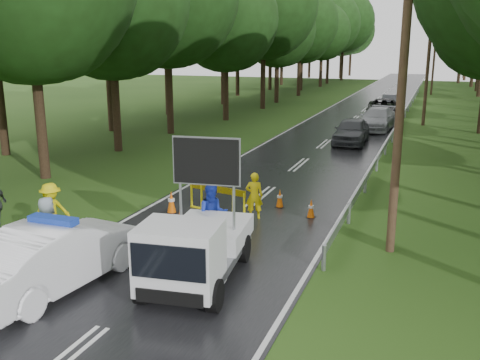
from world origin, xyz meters
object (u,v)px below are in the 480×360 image
at_px(police_sedan, 56,255).
at_px(queue_car_second, 377,119).
at_px(civilian, 213,215).
at_px(queue_car_fourth, 391,103).
at_px(queue_car_third, 384,109).
at_px(officer, 254,196).
at_px(work_truck, 194,249).
at_px(barrier, 217,193).
at_px(queue_car_first, 351,131).

height_order(police_sedan, queue_car_second, police_sedan).
distance_m(civilian, queue_car_fourth, 36.12).
distance_m(civilian, queue_car_second, 24.15).
bearing_deg(queue_car_third, officer, -97.90).
bearing_deg(work_truck, queue_car_fourth, 81.02).
bearing_deg(queue_car_second, barrier, -92.88).
bearing_deg(queue_car_second, queue_car_third, 96.97).
bearing_deg(queue_car_first, queue_car_second, 81.37).
relative_size(officer, queue_car_fourth, 0.39).
height_order(officer, civilian, civilian).
distance_m(police_sedan, queue_car_second, 28.28).
xyz_separation_m(barrier, civilian, (1.10, -2.91, 0.19)).
height_order(police_sedan, civilian, civilian).
distance_m(barrier, queue_car_second, 21.39).
bearing_deg(queue_car_third, queue_car_fourth, 85.18).
bearing_deg(barrier, civilian, -55.77).
relative_size(queue_car_third, queue_car_fourth, 1.36).
xyz_separation_m(officer, queue_car_second, (1.66, 21.31, -0.06)).
height_order(civilian, queue_car_second, civilian).
bearing_deg(barrier, police_sedan, -87.60).
distance_m(barrier, queue_car_first, 15.33).
relative_size(work_truck, queue_car_second, 0.88).
xyz_separation_m(police_sedan, work_truck, (3.04, 1.30, 0.11)).
height_order(officer, queue_car_second, officer).
bearing_deg(queue_car_third, barrier, -100.88).
bearing_deg(barrier, queue_car_third, 97.43).
relative_size(queue_car_second, queue_car_third, 0.92).
bearing_deg(work_truck, barrier, 100.11).
relative_size(police_sedan, barrier, 2.22).
height_order(police_sedan, officer, police_sedan).
relative_size(work_truck, barrier, 1.96).
bearing_deg(queue_car_first, queue_car_fourth, 87.05).
relative_size(barrier, queue_car_second, 0.45).
bearing_deg(queue_car_third, police_sedan, -101.90).
xyz_separation_m(civilian, queue_car_third, (1.81, 30.07, -0.16)).
distance_m(work_truck, civilian, 2.63).
bearing_deg(barrier, officer, 7.77).
distance_m(officer, queue_car_third, 27.35).
bearing_deg(civilian, police_sedan, -150.98).
bearing_deg(queue_car_second, queue_car_first, -92.39).
xyz_separation_m(work_truck, civilian, (-0.61, 2.56, -0.00)).
bearing_deg(barrier, queue_car_fourth, 98.52).
bearing_deg(officer, queue_car_third, -108.76).
height_order(barrier, officer, officer).
height_order(officer, queue_car_third, officer).
height_order(barrier, queue_car_third, queue_car_third).
height_order(work_truck, queue_car_third, work_truck).
xyz_separation_m(police_sedan, officer, (2.75, 6.63, -0.02)).
xyz_separation_m(civilian, queue_car_first, (1.15, 18.07, -0.16)).
xyz_separation_m(officer, queue_car_fourth, (1.49, 33.31, -0.13)).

